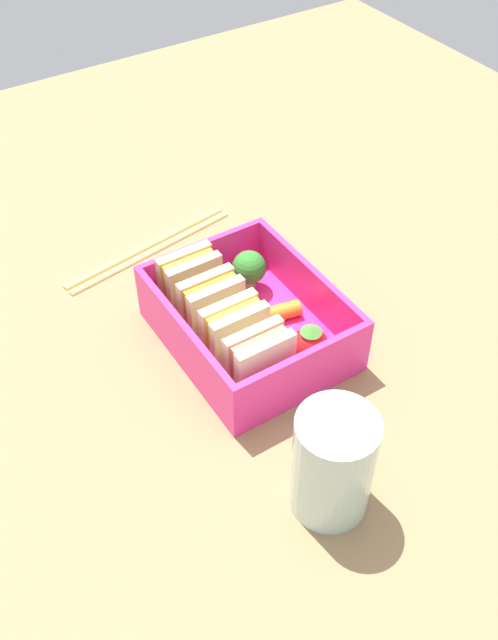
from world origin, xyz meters
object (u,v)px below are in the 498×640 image
object	(u,v)px
sandwich_center_right	(190,282)
drinking_glass	(333,464)
chopstick_pair	(150,247)
sandwich_center_left	(234,333)
sandwich_left	(259,362)
sandwich_center	(212,307)
carrot_stick_far_left	(274,311)
broccoli_floret	(249,268)
strawberry_far_left	(310,344)

from	to	relation	value
sandwich_center_right	drinking_glass	xyz separation A→B (cm)	(-23.08, 1.17, 0.55)
chopstick_pair	drinking_glass	size ratio (longest dim) A/B	2.13
sandwich_center_left	chopstick_pair	bearing A→B (deg)	-3.06
sandwich_left	sandwich_center	xyz separation A→B (cm)	(7.75, 0.00, 0.00)
drinking_glass	sandwich_left	bearing A→B (deg)	-5.82
sandwich_center	drinking_glass	size ratio (longest dim) A/B	0.63
sandwich_center	carrot_stick_far_left	distance (cm)	6.28
chopstick_pair	sandwich_center	bearing A→B (deg)	176.15
sandwich_center_left	broccoli_floret	xyz separation A→B (cm)	(6.96, -5.92, -0.48)
sandwich_center	drinking_glass	xyz separation A→B (cm)	(-19.21, 1.17, 0.55)
sandwich_left	chopstick_pair	xyz separation A→B (cm)	(22.64, -1.00, -3.82)
sandwich_center_left	sandwich_center_right	size ratio (longest dim) A/B	1.00
carrot_stick_far_left	sandwich_center_right	bearing A→B (deg)	46.00
sandwich_left	drinking_glass	world-z (taller)	drinking_glass
sandwich_center_right	chopstick_pair	bearing A→B (deg)	-5.20
broccoli_floret	strawberry_far_left	bearing A→B (deg)	177.76
sandwich_center_right	strawberry_far_left	xyz separation A→B (cm)	(-11.31, -5.51, -1.27)
sandwich_center	sandwich_center_right	distance (cm)	3.88
carrot_stick_far_left	chopstick_pair	xyz separation A→B (cm)	(16.48, 4.66, -1.63)
sandwich_left	strawberry_far_left	xyz separation A→B (cm)	(0.31, -5.51, -1.27)
sandwich_left	carrot_stick_far_left	distance (cm)	8.65
sandwich_center	carrot_stick_far_left	bearing A→B (deg)	-105.72
sandwich_center	sandwich_center_left	bearing A→B (deg)	180.00
strawberry_far_left	drinking_glass	bearing A→B (deg)	150.43
sandwich_center	chopstick_pair	bearing A→B (deg)	-3.85
sandwich_left	chopstick_pair	bearing A→B (deg)	-2.54
sandwich_center_left	sandwich_center	xyz separation A→B (cm)	(3.88, 0.00, 0.00)
sandwich_center_right	drinking_glass	size ratio (longest dim) A/B	0.63
sandwich_center_right	drinking_glass	world-z (taller)	drinking_glass
sandwich_center_left	drinking_glass	size ratio (longest dim) A/B	0.63
strawberry_far_left	carrot_stick_far_left	world-z (taller)	strawberry_far_left
broccoli_floret	chopstick_pair	world-z (taller)	broccoli_floret
carrot_stick_far_left	sandwich_center	bearing A→B (deg)	74.28
sandwich_left	drinking_glass	size ratio (longest dim) A/B	0.63
carrot_stick_far_left	chopstick_pair	distance (cm)	17.21
sandwich_center	strawberry_far_left	world-z (taller)	sandwich_center
sandwich_center_right	drinking_glass	distance (cm)	23.12
chopstick_pair	drinking_glass	world-z (taller)	drinking_glass
chopstick_pair	sandwich_center_left	bearing A→B (deg)	176.94
chopstick_pair	sandwich_left	bearing A→B (deg)	177.46
broccoli_floret	sandwich_left	bearing A→B (deg)	151.34
sandwich_center_right	carrot_stick_far_left	xyz separation A→B (cm)	(-5.47, -5.66, -2.19)
broccoli_floret	drinking_glass	bearing A→B (deg)	162.36
sandwich_center_left	carrot_stick_far_left	distance (cm)	6.49
sandwich_left	sandwich_center_left	xyz separation A→B (cm)	(3.88, 0.00, 0.00)
strawberry_far_left	carrot_stick_far_left	distance (cm)	5.92
strawberry_far_left	chopstick_pair	xyz separation A→B (cm)	(22.33, 4.51, -2.56)
sandwich_left	chopstick_pair	size ratio (longest dim) A/B	0.30
sandwich_center_left	strawberry_far_left	distance (cm)	6.68
sandwich_center_right	chopstick_pair	size ratio (longest dim) A/B	0.30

